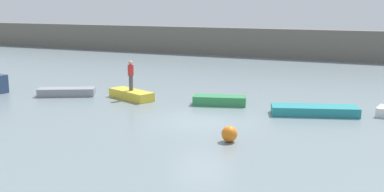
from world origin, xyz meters
TOP-DOWN VIEW (x-y plane):
  - ground_plane at (0.00, 0.00)m, footprint 120.00×120.00m
  - embankment_wall at (0.00, 25.41)m, footprint 80.00×1.20m
  - rowboat_grey at (-9.12, 2.08)m, footprint 3.17×2.28m
  - rowboat_yellow at (-5.37, 2.84)m, footprint 3.02×1.99m
  - rowboat_green at (-0.45, 3.36)m, footprint 2.82×1.64m
  - rowboat_teal at (4.35, 3.13)m, footprint 4.11×2.37m
  - person_red_shirt at (-5.37, 2.84)m, footprint 0.32×0.32m
  - mooring_buoy at (2.20, -2.55)m, footprint 0.60×0.60m

SIDE VIEW (x-z plane):
  - ground_plane at x=0.00m, z-range 0.00..0.00m
  - rowboat_teal at x=4.35m, z-range 0.00..0.42m
  - rowboat_grey at x=-9.12m, z-range 0.00..0.44m
  - rowboat_green at x=-0.45m, z-range 0.00..0.47m
  - rowboat_yellow at x=-5.37m, z-range 0.00..0.47m
  - mooring_buoy at x=2.20m, z-range 0.00..0.60m
  - person_red_shirt at x=-5.37m, z-range 0.56..2.17m
  - embankment_wall at x=0.00m, z-range 0.00..2.75m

